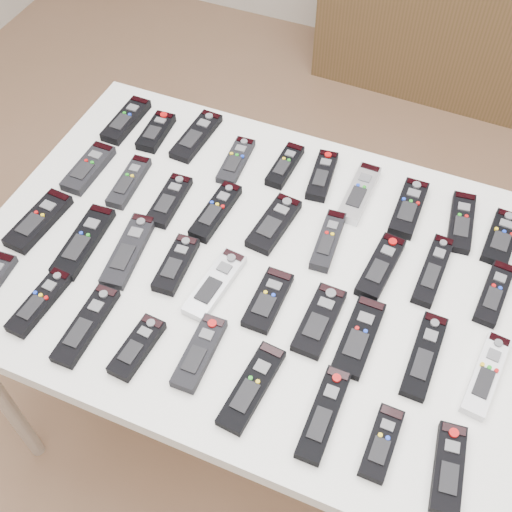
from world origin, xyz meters
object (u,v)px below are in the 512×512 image
at_px(remote_23, 215,284).
at_px(remote_8, 461,222).
at_px(remote_33, 199,353).
at_px(remote_7, 409,208).
at_px(remote_22, 176,264).
at_px(remote_28, 486,375).
at_px(remote_11, 129,182).
at_px(remote_9, 502,238).
at_px(remote_6, 359,193).
at_px(remote_37, 449,468).
at_px(remote_2, 196,136).
at_px(remote_26, 359,337).
at_px(remote_3, 236,161).
at_px(remote_19, 39,221).
at_px(remote_1, 156,132).
at_px(remote_16, 381,267).
at_px(remote_10, 89,168).
at_px(remote_27, 424,356).
at_px(remote_34, 252,387).
at_px(remote_32, 137,347).
at_px(remote_21, 129,250).
at_px(remote_30, 40,302).
at_px(remote_31, 86,325).
at_px(table, 256,277).
at_px(remote_24, 268,300).
at_px(remote_12, 169,200).
at_px(remote_35, 324,414).
at_px(remote_4, 285,166).
at_px(remote_15, 328,241).
at_px(remote_13, 216,211).
at_px(remote_0, 126,120).
at_px(remote_20, 84,241).
at_px(remote_17, 433,270).
at_px(remote_36, 382,443).
at_px(remote_25, 319,320).
at_px(remote_5, 322,176).
at_px(remote_14, 274,224).

bearing_deg(remote_23, remote_8, 46.16).
bearing_deg(remote_33, remote_7, 60.87).
height_order(remote_22, remote_28, remote_22).
xyz_separation_m(remote_11, remote_33, (0.37, -0.36, 0.00)).
xyz_separation_m(remote_9, remote_23, (-0.55, -0.37, 0.00)).
bearing_deg(remote_28, remote_6, 141.30).
bearing_deg(remote_37, remote_2, 135.91).
relative_size(remote_26, remote_33, 1.10).
relative_size(remote_3, remote_19, 0.88).
relative_size(remote_1, remote_16, 0.78).
distance_m(remote_10, remote_27, 0.92).
bearing_deg(remote_34, remote_32, -172.60).
distance_m(remote_21, remote_33, 0.31).
bearing_deg(remote_21, remote_30, -125.20).
bearing_deg(remote_31, remote_30, 174.25).
xyz_separation_m(table, remote_28, (0.52, -0.09, 0.07)).
bearing_deg(remote_8, remote_32, -138.73).
distance_m(table, remote_24, 0.13).
bearing_deg(remote_33, remote_9, 45.48).
relative_size(remote_1, remote_23, 0.75).
bearing_deg(remote_12, remote_35, -38.36).
height_order(remote_4, remote_15, remote_15).
relative_size(remote_13, remote_21, 0.89).
relative_size(remote_31, remote_33, 1.15).
relative_size(remote_6, remote_34, 0.99).
bearing_deg(remote_32, remote_22, 100.30).
height_order(remote_6, remote_7, same).
xyz_separation_m(remote_0, remote_20, (0.12, -0.40, -0.00)).
height_order(remote_2, remote_3, remote_2).
height_order(remote_10, remote_16, same).
distance_m(remote_0, remote_17, 0.89).
distance_m(remote_30, remote_32, 0.24).
height_order(remote_8, remote_35, remote_35).
xyz_separation_m(remote_6, remote_8, (0.25, 0.00, -0.00)).
distance_m(remote_9, remote_16, 0.30).
relative_size(remote_7, remote_26, 0.95).
relative_size(remote_28, remote_36, 1.33).
xyz_separation_m(remote_25, remote_27, (0.22, 0.00, -0.00)).
bearing_deg(remote_31, remote_5, 62.15).
relative_size(remote_11, remote_15, 1.00).
bearing_deg(remote_33, remote_25, 38.86).
relative_size(table, remote_28, 6.58).
bearing_deg(remote_0, remote_27, -22.30).
distance_m(remote_17, remote_32, 0.66).
height_order(remote_6, remote_26, remote_6).
xyz_separation_m(remote_6, remote_25, (0.03, -0.38, -0.00)).
distance_m(remote_14, remote_36, 0.56).
xyz_separation_m(remote_0, remote_25, (0.68, -0.39, -0.00)).
bearing_deg(remote_3, remote_28, -31.04).
xyz_separation_m(remote_7, remote_24, (-0.21, -0.37, -0.00)).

